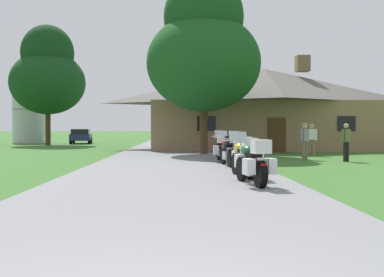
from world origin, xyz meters
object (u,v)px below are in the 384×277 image
(motorcycle_black_third_in_row, at_px, (241,154))
(parked_navy_suv_far_left, at_px, (81,136))
(motorcycle_yellow_second_in_row, at_px, (245,158))
(tree_by_lodge_front, at_px, (204,49))
(bystander_white_shirt_near_lodge, at_px, (312,138))
(tree_left_far, at_px, (48,74))
(metal_silo_distant, at_px, (29,106))
(bystander_gray_shirt_beside_signpost, at_px, (305,139))
(motorcycle_green_nearest_to_camera, at_px, (254,163))
(motorcycle_red_fifth_in_row, at_px, (221,149))
(bystander_olive_shirt_by_tree, at_px, (346,140))
(motorcycle_silver_farthest_in_row, at_px, (223,146))
(motorcycle_red_fourth_in_row, at_px, (228,151))

(motorcycle_black_third_in_row, distance_m, parked_navy_suv_far_left, 32.71)
(motorcycle_yellow_second_in_row, relative_size, parked_navy_suv_far_left, 0.43)
(parked_navy_suv_far_left, bearing_deg, tree_by_lodge_front, -68.63)
(bystander_white_shirt_near_lodge, relative_size, tree_left_far, 0.16)
(metal_silo_distant, xyz_separation_m, parked_navy_suv_far_left, (5.63, -2.14, -2.96))
(bystander_gray_shirt_beside_signpost, bearing_deg, parked_navy_suv_far_left, 84.25)
(motorcycle_green_nearest_to_camera, height_order, parked_navy_suv_far_left, parked_navy_suv_far_left)
(motorcycle_black_third_in_row, height_order, bystander_white_shirt_near_lodge, bystander_white_shirt_near_lodge)
(metal_silo_distant, bearing_deg, motorcycle_red_fifth_in_row, -59.52)
(motorcycle_red_fifth_in_row, height_order, metal_silo_distant, metal_silo_distant)
(parked_navy_suv_far_left, bearing_deg, bystander_olive_shirt_by_tree, -63.87)
(motorcycle_yellow_second_in_row, bearing_deg, bystander_gray_shirt_beside_signpost, 56.54)
(bystander_olive_shirt_by_tree, height_order, parked_navy_suv_far_left, bystander_olive_shirt_by_tree)
(motorcycle_red_fifth_in_row, distance_m, bystander_white_shirt_near_lodge, 7.27)
(motorcycle_red_fifth_in_row, bearing_deg, motorcycle_silver_farthest_in_row, 81.98)
(motorcycle_black_third_in_row, xyz_separation_m, metal_silo_distant, (-17.01, 32.80, 3.13))
(tree_left_far, bearing_deg, bystander_gray_shirt_beside_signpost, -49.42)
(tree_by_lodge_front, bearing_deg, motorcycle_red_fifth_in_row, -86.39)
(motorcycle_black_third_in_row, relative_size, parked_navy_suv_far_left, 0.43)
(motorcycle_red_fifth_in_row, height_order, tree_by_lodge_front, tree_by_lodge_front)
(bystander_olive_shirt_by_tree, xyz_separation_m, metal_silo_distant, (-22.27, 27.79, 2.81))
(bystander_gray_shirt_beside_signpost, distance_m, bystander_olive_shirt_by_tree, 1.92)
(parked_navy_suv_far_left, bearing_deg, motorcycle_green_nearest_to_camera, -79.01)
(motorcycle_black_third_in_row, relative_size, bystander_white_shirt_near_lodge, 1.24)
(parked_navy_suv_far_left, bearing_deg, tree_left_far, -120.35)
(motorcycle_red_fourth_in_row, height_order, motorcycle_silver_farthest_in_row, same)
(motorcycle_yellow_second_in_row, height_order, motorcycle_silver_farthest_in_row, same)
(motorcycle_red_fourth_in_row, relative_size, bystander_gray_shirt_beside_signpost, 1.24)
(motorcycle_red_fifth_in_row, distance_m, tree_by_lodge_front, 8.18)
(motorcycle_red_fourth_in_row, xyz_separation_m, bystander_olive_shirt_by_tree, (5.47, 2.98, 0.31))
(bystander_olive_shirt_by_tree, bearing_deg, bystander_gray_shirt_beside_signpost, -75.61)
(motorcycle_black_third_in_row, height_order, motorcycle_red_fourth_in_row, same)
(motorcycle_silver_farthest_in_row, bearing_deg, bystander_white_shirt_near_lodge, 20.46)
(motorcycle_black_third_in_row, xyz_separation_m, tree_by_lodge_front, (-0.64, 10.64, 5.18))
(bystander_olive_shirt_by_tree, bearing_deg, motorcycle_green_nearest_to_camera, 22.37)
(motorcycle_silver_farthest_in_row, bearing_deg, metal_silo_distant, 113.13)
(motorcycle_red_fourth_in_row, xyz_separation_m, metal_silo_distant, (-16.80, 30.78, 3.12))
(bystander_olive_shirt_by_tree, bearing_deg, motorcycle_black_third_in_row, 7.18)
(parked_navy_suv_far_left, bearing_deg, motorcycle_silver_farthest_in_row, -71.59)
(tree_left_far, xyz_separation_m, metal_silo_distant, (-3.68, 6.61, -2.45))
(tree_by_lodge_front, relative_size, metal_silo_distant, 1.32)
(motorcycle_yellow_second_in_row, height_order, metal_silo_distant, metal_silo_distant)
(motorcycle_black_third_in_row, bearing_deg, motorcycle_red_fourth_in_row, 89.30)
(motorcycle_black_third_in_row, relative_size, metal_silo_distant, 0.28)
(motorcycle_green_nearest_to_camera, distance_m, bystander_white_shirt_near_lodge, 14.38)
(motorcycle_black_third_in_row, bearing_deg, motorcycle_silver_farthest_in_row, 83.05)
(motorcycle_green_nearest_to_camera, relative_size, bystander_white_shirt_near_lodge, 1.23)
(motorcycle_silver_farthest_in_row, bearing_deg, motorcycle_green_nearest_to_camera, -101.15)
(bystander_gray_shirt_beside_signpost, xyz_separation_m, parked_navy_suv_far_left, (-15.15, 24.44, -0.17))
(motorcycle_red_fourth_in_row, relative_size, bystander_white_shirt_near_lodge, 1.24)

